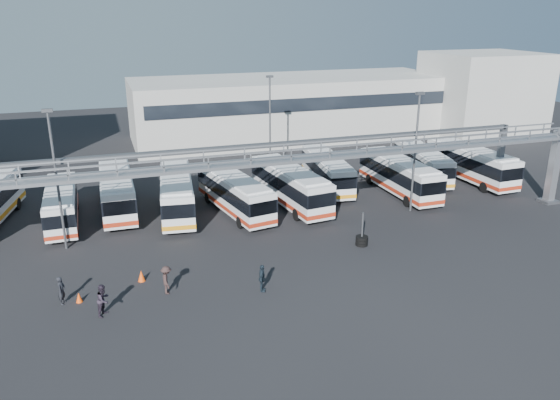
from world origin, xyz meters
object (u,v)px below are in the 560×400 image
object	(u,v)px
pedestrian_a	(62,290)
pedestrian_c	(167,280)
pedestrian_d	(262,278)
bus_9	(471,163)
cone_left	(79,297)
light_pole_left	(56,173)
pedestrian_b	(103,300)
bus_3	(177,192)
bus_8	(422,162)
bus_7	(399,174)
bus_1	(61,204)
light_pole_back	(270,120)
bus_6	(327,170)
bus_2	(117,190)
bus_5	(290,185)
light_pole_mid	(416,146)
tire_stack	(362,240)
cone_right	(141,276)
bus_4	(235,193)

from	to	relation	value
pedestrian_a	pedestrian_c	bearing A→B (deg)	-78.75
pedestrian_c	pedestrian_d	world-z (taller)	pedestrian_c
bus_9	cone_left	size ratio (longest dim) A/B	18.66
light_pole_left	pedestrian_b	bearing A→B (deg)	-76.96
light_pole_left	bus_3	world-z (taller)	light_pole_left
bus_3	bus_8	size ratio (longest dim) A/B	1.06
bus_7	pedestrian_c	size ratio (longest dim) A/B	6.19
pedestrian_a	pedestrian_b	distance (m)	3.12
bus_1	bus_3	distance (m)	9.18
light_pole_back	bus_6	distance (m)	8.63
bus_2	bus_8	size ratio (longest dim) A/B	1.06
bus_5	light_pole_left	bearing A→B (deg)	-175.69
light_pole_mid	bus_8	bearing A→B (deg)	52.64
bus_7	tire_stack	bearing A→B (deg)	-132.12
pedestrian_d	cone_left	world-z (taller)	pedestrian_d
bus_3	cone_right	size ratio (longest dim) A/B	15.38
light_pole_mid	pedestrian_d	distance (m)	19.53
light_pole_back	pedestrian_d	size ratio (longest dim) A/B	5.74
light_pole_mid	bus_4	distance (m)	15.65
bus_5	cone_left	bearing A→B (deg)	-152.24
light_pole_left	bus_2	distance (m)	8.92
bus_3	light_pole_mid	bearing A→B (deg)	-9.81
tire_stack	pedestrian_c	bearing A→B (deg)	-169.36
light_pole_mid	bus_8	distance (m)	10.84
light_pole_left	bus_4	xyz separation A→B (m)	(13.49, 3.36, -3.92)
light_pole_left	bus_4	size ratio (longest dim) A/B	0.92
light_pole_mid	bus_4	size ratio (longest dim) A/B	0.92
light_pole_left	bus_1	xyz separation A→B (m)	(-0.37, 5.33, -4.04)
light_pole_back	pedestrian_b	xyz separation A→B (m)	(-17.58, -24.44, -4.78)
bus_9	bus_5	bearing A→B (deg)	-178.84
cone_right	pedestrian_c	bearing A→B (deg)	-57.30
tire_stack	bus_5	bearing A→B (deg)	101.89
bus_4	bus_5	distance (m)	5.11
pedestrian_c	light_pole_mid	bearing A→B (deg)	-69.47
light_pole_left	bus_6	size ratio (longest dim) A/B	0.94
pedestrian_c	tire_stack	size ratio (longest dim) A/B	0.69
bus_4	bus_6	distance (m)	10.88
light_pole_back	cone_left	bearing A→B (deg)	-130.21
bus_9	pedestrian_b	size ratio (longest dim) A/B	6.08
pedestrian_c	pedestrian_d	xyz separation A→B (m)	(5.59, -1.61, -0.01)
bus_7	pedestrian_a	xyz separation A→B (m)	(-29.29, -11.88, -1.00)
light_pole_left	bus_2	xyz separation A→B (m)	(4.04, 6.98, -3.82)
bus_1	pedestrian_b	xyz separation A→B (m)	(2.78, -15.77, -0.74)
pedestrian_c	bus_6	bearing A→B (deg)	-46.72
bus_8	cone_left	xyz separation A→B (m)	(-33.11, -15.48, -1.45)
bus_4	tire_stack	size ratio (longest dim) A/B	4.26
bus_6	cone_right	xyz separation A→B (m)	(-18.88, -14.16, -1.41)
bus_1	cone_right	bearing A→B (deg)	-68.07
light_pole_mid	cone_left	bearing A→B (deg)	-164.54
bus_8	pedestrian_d	xyz separation A→B (m)	(-22.40, -17.66, -0.87)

